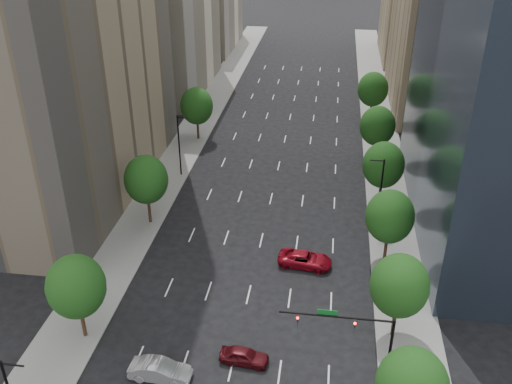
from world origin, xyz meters
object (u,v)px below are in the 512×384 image
at_px(traffic_signal, 360,335).
at_px(car_silver, 160,371).
at_px(car_maroon, 244,356).
at_px(car_red_far, 305,259).

bearing_deg(traffic_signal, car_silver, -173.37).
relative_size(car_maroon, car_red_far, 0.74).
relative_size(car_maroon, car_silver, 0.82).
xyz_separation_m(car_maroon, car_silver, (-6.70, -2.73, 0.13)).
bearing_deg(car_red_far, car_silver, 154.33).
bearing_deg(car_maroon, car_red_far, -11.33).
height_order(car_silver, car_red_far, car_silver).
bearing_deg(car_silver, traffic_signal, -81.57).
distance_m(car_maroon, car_silver, 7.24).
bearing_deg(car_maroon, car_silver, 117.09).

